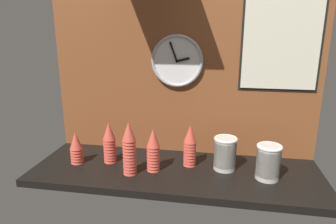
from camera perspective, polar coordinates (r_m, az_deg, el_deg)
ground_plane at (r=1.73m, az=1.42°, el=-11.24°), size 1.60×0.56×0.04m
wall_tiled_back at (r=1.82m, az=2.80°, el=8.17°), size 1.60×0.03×1.05m
cup_stack_center_right at (r=1.71m, az=4.19°, el=-6.36°), size 0.07×0.07×0.24m
cup_stack_far_left at (r=1.83m, az=-17.08°, el=-6.49°), size 0.07×0.07×0.19m
cup_stack_center_left at (r=1.61m, az=-7.39°, el=-6.87°), size 0.07×0.07×0.29m
cup_stack_center at (r=1.65m, az=-2.84°, el=-7.23°), size 0.07×0.07×0.24m
cup_stack_left at (r=1.78m, az=-11.10°, el=-5.71°), size 0.07×0.07×0.24m
bowl_stack_right at (r=1.70m, az=10.82°, el=-7.62°), size 0.13×0.13×0.19m
bowl_stack_far_right at (r=1.65m, az=18.56°, el=-8.88°), size 0.13×0.13×0.19m
wall_clock at (r=1.79m, az=1.73°, el=9.67°), size 0.31×0.03×0.31m
menu_board at (r=1.80m, az=20.75°, el=12.19°), size 0.43×0.01×0.53m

